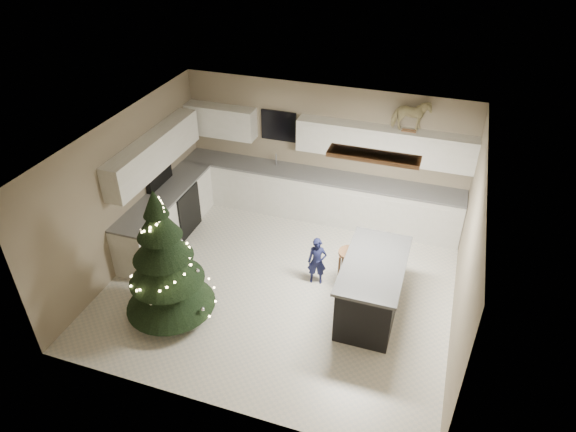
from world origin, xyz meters
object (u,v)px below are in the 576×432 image
object	(u,v)px
christmas_tree	(165,267)
toddler	(317,261)
bar_stool	(349,260)
island	(372,287)
rocking_horse	(411,116)

from	to	relation	value
christmas_tree	toddler	world-z (taller)	christmas_tree
bar_stool	toddler	distance (m)	0.53
christmas_tree	toddler	distance (m)	2.44
island	toddler	distance (m)	1.06
bar_stool	christmas_tree	bearing A→B (deg)	-148.15
christmas_tree	toddler	xyz separation A→B (m)	(1.91, 1.44, -0.49)
bar_stool	christmas_tree	xyz separation A→B (m)	(-2.43, -1.51, 0.39)
rocking_horse	island	bearing A→B (deg)	163.91
island	rocking_horse	size ratio (longest dim) A/B	2.46
bar_stool	toddler	size ratio (longest dim) A/B	0.82
rocking_horse	toddler	bearing A→B (deg)	138.62
island	christmas_tree	distance (m)	3.10
bar_stool	toddler	xyz separation A→B (m)	(-0.52, -0.07, -0.10)
toddler	rocking_horse	size ratio (longest dim) A/B	1.25
island	christmas_tree	xyz separation A→B (m)	(-2.89, -1.03, 0.44)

